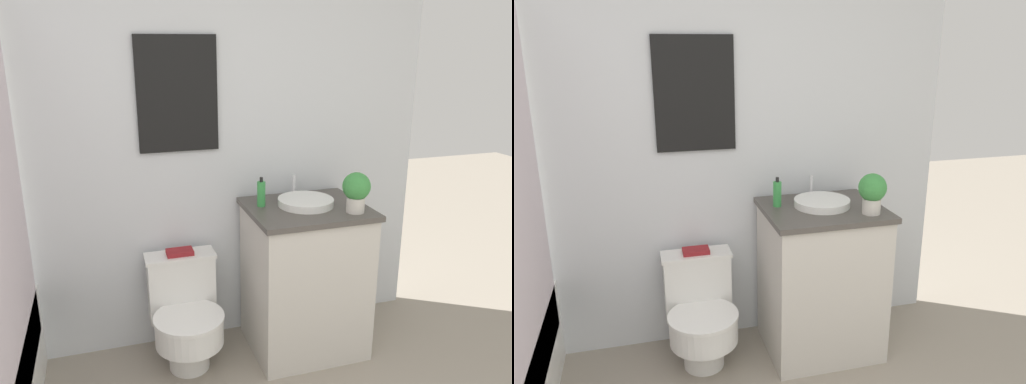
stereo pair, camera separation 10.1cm
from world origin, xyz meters
The scene contains 7 objects.
wall_back centered at (0.00, 2.24, 1.25)m, with size 3.38×0.07×2.50m.
toilet centered at (0.17, 1.97, 0.30)m, with size 0.39×0.50×0.61m.
vanity centered at (0.86, 1.92, 0.44)m, with size 0.65×0.56×0.87m.
sink centered at (0.86, 1.94, 0.89)m, with size 0.31×0.34×0.13m.
soap_bottle centered at (0.62, 2.00, 0.94)m, with size 0.05×0.05×0.16m.
potted_plant centered at (1.07, 1.76, 0.99)m, with size 0.15×0.15×0.22m.
book_on_tank centered at (0.17, 2.09, 0.62)m, with size 0.15×0.10×0.02m.
Camera 2 is at (-0.10, -0.51, 1.74)m, focal length 35.00 mm.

